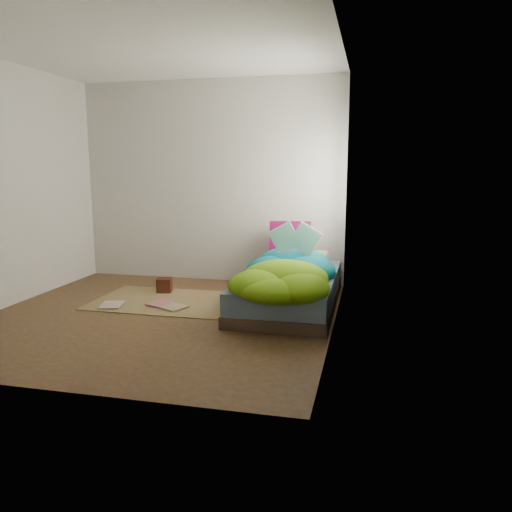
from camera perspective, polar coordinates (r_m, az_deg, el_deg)
The scene contains 12 objects.
ground at distance 5.19m, azimuth -11.03°, elevation -6.80°, with size 3.50×3.50×0.00m, color #45271A.
room_walls at distance 4.97m, azimuth -11.51°, elevation 11.44°, with size 3.54×3.54×2.62m.
bed at distance 5.47m, azimuth 3.83°, elevation -3.91°, with size 1.00×2.00×0.34m.
duvet at distance 5.19m, azimuth 3.48°, elevation -0.83°, with size 0.96×1.84×0.34m, color #076876, non-canonical shape.
rug at distance 5.73m, azimuth -10.17°, elevation -5.09°, with size 1.60×1.10×0.01m, color brown.
pillow_floral at distance 6.10m, azimuth 5.63°, elevation -0.27°, with size 0.52×0.32×0.12m, color beige.
pillow_magenta at distance 6.09m, azimuth 3.91°, elevation 1.55°, with size 0.50×0.16×0.50m, color #4D052F.
open_book at distance 5.42m, azimuth 4.51°, elevation 2.97°, with size 0.47×0.10×0.29m, color green, non-canonical shape.
wooden_box at distance 6.11m, azimuth -10.42°, elevation -3.28°, with size 0.17×0.17×0.17m, color #35190C.
floor_book_a at distance 5.66m, azimuth -17.27°, elevation -5.40°, with size 0.22×0.30×0.02m, color beige.
floor_book_b at distance 5.64m, azimuth -11.58°, elevation -5.19°, with size 0.21×0.28×0.03m, color #C06E71.
floor_book_c at distance 5.36m, azimuth -10.68°, elevation -5.97°, with size 0.24×0.33×0.02m, color tan.
Camera 1 is at (2.06, -4.52, 1.50)m, focal length 35.00 mm.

